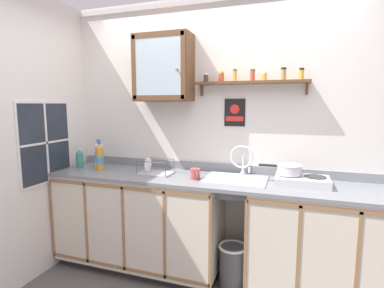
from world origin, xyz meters
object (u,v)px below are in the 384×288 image
at_px(bottle_opaque_white_0, 99,155).
at_px(dish_rack, 155,171).
at_px(sink, 236,181).
at_px(bottle_juice_amber_2, 100,158).
at_px(wall_cabinet, 163,68).
at_px(mug, 195,174).
at_px(bottle_detergent_teal_1, 80,159).
at_px(hot_plate_stove, 302,181).
at_px(warning_sign, 235,113).
at_px(saucepan, 289,169).
at_px(trash_bin, 232,266).

relative_size(bottle_opaque_white_0, dish_rack, 0.94).
xyz_separation_m(sink, bottle_juice_amber_2, (-1.36, -0.09, 0.15)).
bearing_deg(sink, wall_cabinet, 170.49).
xyz_separation_m(mug, wall_cabinet, (-0.40, 0.24, 0.95)).
bearing_deg(bottle_juice_amber_2, bottle_detergent_teal_1, 172.83).
bearing_deg(mug, hot_plate_stove, 7.05).
bearing_deg(bottle_juice_amber_2, warning_sign, 14.84).
bearing_deg(bottle_juice_amber_2, saucepan, 3.42).
relative_size(mug, warning_sign, 0.46).
height_order(sink, mug, sink).
distance_m(sink, hot_plate_stove, 0.54).
height_order(saucepan, bottle_opaque_white_0, bottle_opaque_white_0).
bearing_deg(warning_sign, bottle_opaque_white_0, -169.03).
bearing_deg(saucepan, dish_rack, -177.16).
distance_m(wall_cabinet, trash_bin, 1.92).
bearing_deg(dish_rack, bottle_opaque_white_0, 177.16).
xyz_separation_m(bottle_opaque_white_0, bottle_detergent_teal_1, (-0.21, -0.04, -0.04)).
bearing_deg(bottle_opaque_white_0, warning_sign, 10.97).
height_order(wall_cabinet, warning_sign, wall_cabinet).
height_order(sink, hot_plate_stove, sink).
relative_size(bottle_juice_amber_2, warning_sign, 1.11).
height_order(bottle_juice_amber_2, wall_cabinet, wall_cabinet).
distance_m(bottle_detergent_teal_1, trash_bin, 1.84).
bearing_deg(hot_plate_stove, trash_bin, -168.96).
relative_size(bottle_juice_amber_2, wall_cabinet, 0.45).
relative_size(sink, bottle_juice_amber_2, 1.87).
height_order(saucepan, bottle_detergent_teal_1, bottle_detergent_teal_1).
height_order(hot_plate_stove, wall_cabinet, wall_cabinet).
xyz_separation_m(saucepan, dish_rack, (-1.21, -0.06, -0.10)).
height_order(saucepan, trash_bin, saucepan).
bearing_deg(wall_cabinet, bottle_opaque_white_0, -168.51).
bearing_deg(bottle_juice_amber_2, hot_plate_stove, 2.62).
bearing_deg(dish_rack, saucepan, 2.84).
bearing_deg(dish_rack, sink, 3.19).
distance_m(dish_rack, wall_cabinet, 0.99).
height_order(bottle_detergent_teal_1, mug, bottle_detergent_teal_1).
height_order(wall_cabinet, trash_bin, wall_cabinet).
xyz_separation_m(hot_plate_stove, wall_cabinet, (-1.29, 0.13, 0.96)).
bearing_deg(saucepan, wall_cabinet, 174.77).
height_order(bottle_opaque_white_0, warning_sign, warning_sign).
relative_size(hot_plate_stove, mug, 3.60).
bearing_deg(bottle_opaque_white_0, trash_bin, -3.93).
bearing_deg(bottle_detergent_teal_1, mug, -2.55).
distance_m(saucepan, trash_bin, 0.99).
relative_size(hot_plate_stove, saucepan, 1.19).
bearing_deg(saucepan, warning_sign, 155.47).
xyz_separation_m(bottle_opaque_white_0, mug, (1.07, -0.10, -0.09)).
xyz_separation_m(dish_rack, trash_bin, (0.78, -0.07, -0.78)).
xyz_separation_m(bottle_juice_amber_2, wall_cabinet, (0.61, 0.22, 0.87)).
xyz_separation_m(bottle_detergent_teal_1, warning_sign, (1.55, 0.31, 0.48)).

